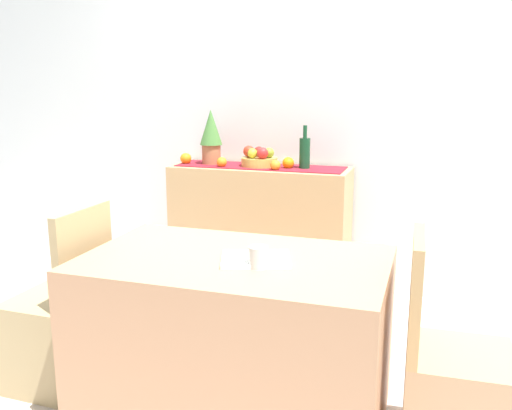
{
  "coord_description": "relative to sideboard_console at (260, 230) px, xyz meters",
  "views": [
    {
      "loc": [
        0.92,
        -2.67,
        1.46
      ],
      "look_at": [
        -0.05,
        0.35,
        0.76
      ],
      "focal_mm": 39.28,
      "sensor_mm": 36.0,
      "label": 1
    }
  ],
  "objects": [
    {
      "name": "apple_rear",
      "position": [
        0.04,
        -0.06,
        0.55
      ],
      "size": [
        0.08,
        0.08,
        0.08
      ],
      "primitive_type": "sphere",
      "color": "red",
      "rests_on": "fruit_bowl"
    },
    {
      "name": "chair_near_window",
      "position": [
        -0.55,
        -1.49,
        -0.18
      ],
      "size": [
        0.41,
        0.41,
        0.9
      ],
      "color": "tan",
      "rests_on": "ground"
    },
    {
      "name": "coffee_cup",
      "position": [
        0.49,
        -1.59,
        0.34
      ],
      "size": [
        0.08,
        0.08,
        0.09
      ],
      "primitive_type": "cylinder",
      "color": "silver",
      "rests_on": "dining_table"
    },
    {
      "name": "table_runner",
      "position": [
        0.0,
        0.0,
        0.45
      ],
      "size": [
        1.14,
        0.32,
        0.01
      ],
      "primitive_type": "cube",
      "color": "maroon",
      "rests_on": "sideboard_console"
    },
    {
      "name": "apple_right",
      "position": [
        -0.02,
        0.04,
        0.55
      ],
      "size": [
        0.07,
        0.07,
        0.07
      ],
      "primitive_type": "sphere",
      "color": "red",
      "rests_on": "fruit_bowl"
    },
    {
      "name": "fruit_bowl",
      "position": [
        -0.01,
        0.0,
        0.48
      ],
      "size": [
        0.25,
        0.25,
        0.06
      ],
      "primitive_type": "cylinder",
      "color": "gold",
      "rests_on": "table_runner"
    },
    {
      "name": "wine_bottle",
      "position": [
        0.31,
        0.0,
        0.56
      ],
      "size": [
        0.07,
        0.07,
        0.29
      ],
      "color": "#164225",
      "rests_on": "sideboard_console"
    },
    {
      "name": "apple_front",
      "position": [
        0.06,
        0.0,
        0.54
      ],
      "size": [
        0.07,
        0.07,
        0.07
      ],
      "primitive_type": "sphere",
      "color": "olive",
      "rests_on": "fruit_bowl"
    },
    {
      "name": "dining_table",
      "position": [
        0.35,
        -1.49,
        -0.08
      ],
      "size": [
        1.27,
        0.78,
        0.74
      ],
      "primitive_type": "cube",
      "color": "tan",
      "rests_on": "ground"
    },
    {
      "name": "orange_loose_far",
      "position": [
        -0.24,
        -0.09,
        0.48
      ],
      "size": [
        0.07,
        0.07,
        0.07
      ],
      "primitive_type": "sphere",
      "color": "orange",
      "rests_on": "sideboard_console"
    },
    {
      "name": "ground_plane",
      "position": [
        0.21,
        -0.92,
        -0.46
      ],
      "size": [
        6.4,
        6.4,
        0.02
      ],
      "primitive_type": "cube",
      "color": "beige",
      "rests_on": "ground"
    },
    {
      "name": "orange_loose_mid",
      "position": [
        0.14,
        -0.12,
        0.48
      ],
      "size": [
        0.07,
        0.07,
        0.07
      ],
      "primitive_type": "sphere",
      "color": "orange",
      "rests_on": "sideboard_console"
    },
    {
      "name": "chair_by_corner",
      "position": [
        1.25,
        -1.49,
        -0.18
      ],
      "size": [
        0.41,
        0.41,
        0.9
      ],
      "color": "tan",
      "rests_on": "ground"
    },
    {
      "name": "apple_left",
      "position": [
        -0.04,
        -0.06,
        0.54
      ],
      "size": [
        0.07,
        0.07,
        0.07
      ],
      "primitive_type": "sphere",
      "color": "gold",
      "rests_on": "fruit_bowl"
    },
    {
      "name": "orange_loose_near_bowl",
      "position": [
        0.2,
        -0.02,
        0.48
      ],
      "size": [
        0.08,
        0.08,
        0.08
      ],
      "primitive_type": "sphere",
      "color": "orange",
      "rests_on": "sideboard_console"
    },
    {
      "name": "room_wall_rear",
      "position": [
        0.21,
        0.26,
        0.9
      ],
      "size": [
        6.4,
        0.06,
        2.7
      ],
      "primitive_type": "cube",
      "color": "silver",
      "rests_on": "ground"
    },
    {
      "name": "potted_plant",
      "position": [
        -0.36,
        0.0,
        0.65
      ],
      "size": [
        0.16,
        0.16,
        0.38
      ],
      "color": "#AB6B47",
      "rests_on": "sideboard_console"
    },
    {
      "name": "apple_upper",
      "position": [
        -0.08,
        -0.0,
        0.55
      ],
      "size": [
        0.08,
        0.08,
        0.08
      ],
      "primitive_type": "sphere",
      "color": "#B3321E",
      "rests_on": "fruit_bowl"
    },
    {
      "name": "open_book",
      "position": [
        0.45,
        -1.51,
        0.3
      ],
      "size": [
        0.33,
        0.29,
        0.02
      ],
      "primitive_type": "cube",
      "rotation": [
        0.0,
        0.0,
        0.32
      ],
      "color": "white",
      "rests_on": "dining_table"
    },
    {
      "name": "orange_loose_end",
      "position": [
        -0.54,
        -0.04,
        0.49
      ],
      "size": [
        0.08,
        0.08,
        0.08
      ],
      "primitive_type": "sphere",
      "color": "orange",
      "rests_on": "sideboard_console"
    },
    {
      "name": "sideboard_console",
      "position": [
        0.0,
        0.0,
        0.0
      ],
      "size": [
        1.22,
        0.42,
        0.89
      ],
      "primitive_type": "cube",
      "color": "tan",
      "rests_on": "ground"
    }
  ]
}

